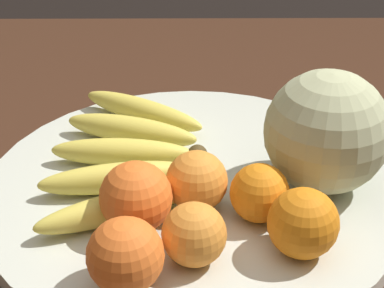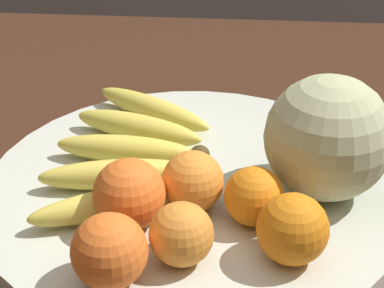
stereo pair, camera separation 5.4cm
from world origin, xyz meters
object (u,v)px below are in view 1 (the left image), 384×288
object	(u,v)px
banana_bunch	(128,152)
orange_back_right	(125,255)
fruit_bowl	(192,188)
melon	(327,132)
orange_front_right	(136,197)
orange_back_left	(197,181)
orange_mid_center	(303,223)
orange_top_small	(260,193)
orange_front_left	(194,234)

from	to	relation	value
banana_bunch	orange_back_right	bearing A→B (deg)	97.95
fruit_bowl	melon	world-z (taller)	melon
fruit_bowl	orange_front_right	size ratio (longest dim) A/B	6.40
banana_bunch	orange_back_left	xyz separation A→B (m)	(-0.08, -0.08, 0.02)
orange_front_right	orange_back_left	distance (m)	0.07
orange_mid_center	orange_top_small	size ratio (longest dim) A/B	1.11
melon	orange_back_right	distance (m)	0.26
melon	orange_front_left	world-z (taller)	melon
melon	orange_front_right	size ratio (longest dim) A/B	1.85
orange_back_left	orange_top_small	distance (m)	0.07
orange_mid_center	orange_back_left	xyz separation A→B (m)	(0.07, 0.10, -0.00)
fruit_bowl	melon	xyz separation A→B (m)	(-0.01, -0.14, 0.08)
orange_front_right	orange_front_left	bearing A→B (deg)	-131.88
orange_mid_center	orange_front_right	bearing A→B (deg)	76.07
orange_back_right	orange_front_right	bearing A→B (deg)	-2.39
banana_bunch	orange_top_small	xyz separation A→B (m)	(-0.10, -0.14, 0.01)
orange_top_small	orange_mid_center	bearing A→B (deg)	-147.03
banana_bunch	orange_front_left	distance (m)	0.19
banana_bunch	orange_back_left	distance (m)	0.12
orange_back_left	orange_back_right	bearing A→B (deg)	151.71
orange_mid_center	orange_top_small	xyz separation A→B (m)	(0.05, 0.04, -0.00)
orange_front_left	orange_back_left	bearing A→B (deg)	-2.44
melon	orange_front_right	xyz separation A→B (m)	(-0.08, 0.20, -0.03)
orange_top_small	banana_bunch	bearing A→B (deg)	54.25
fruit_bowl	orange_front_left	distance (m)	0.14
orange_back_left	fruit_bowl	bearing A→B (deg)	5.64
banana_bunch	orange_top_small	bearing A→B (deg)	148.03
orange_back_right	orange_top_small	size ratio (longest dim) A/B	1.13
orange_back_left	orange_top_small	bearing A→B (deg)	-106.91
orange_back_right	orange_top_small	bearing A→B (deg)	-51.93
orange_front_right	banana_bunch	bearing A→B (deg)	8.88
orange_front_left	orange_mid_center	size ratio (longest dim) A/B	0.90
fruit_bowl	orange_mid_center	distance (m)	0.17
orange_back_right	orange_top_small	world-z (taller)	orange_back_right
melon	orange_front_left	size ratio (longest dim) A/B	2.20
orange_back_right	orange_top_small	xyz separation A→B (m)	(0.10, -0.13, -0.00)
orange_front_left	orange_front_right	xyz separation A→B (m)	(0.05, 0.06, 0.01)
orange_top_small	orange_back_right	bearing A→B (deg)	128.07
orange_front_right	orange_mid_center	world-z (taller)	orange_front_right
orange_back_right	melon	bearing A→B (deg)	-51.76
orange_front_left	orange_mid_center	distance (m)	0.10
orange_front_left	orange_back_right	size ratio (longest dim) A/B	0.88
orange_back_left	orange_top_small	world-z (taller)	orange_back_left
fruit_bowl	orange_top_small	bearing A→B (deg)	-134.13
orange_front_left	orange_top_small	size ratio (longest dim) A/B	1.00
fruit_bowl	orange_back_left	size ratio (longest dim) A/B	7.21
banana_bunch	orange_front_right	xyz separation A→B (m)	(-0.12, -0.02, 0.02)
orange_front_right	orange_back_right	xyz separation A→B (m)	(-0.09, 0.00, -0.00)
fruit_bowl	orange_back_left	xyz separation A→B (m)	(-0.05, -0.00, 0.04)
orange_front_right	orange_top_small	xyz separation A→B (m)	(0.01, -0.12, -0.01)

